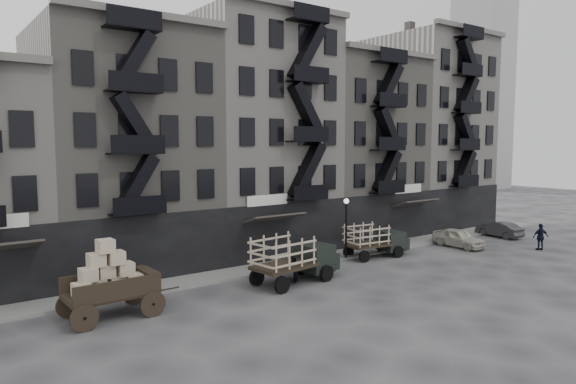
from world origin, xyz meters
TOP-DOWN VIEW (x-y plane):
  - ground at (0.00, 0.00)m, footprint 140.00×140.00m
  - sidewalk at (0.00, 3.75)m, footprint 55.00×2.50m
  - building_midwest at (-10.00, 9.83)m, footprint 10.00×11.35m
  - building_center at (-0.00, 9.82)m, footprint 10.00×11.35m
  - building_mideast at (10.00, 9.83)m, footprint 10.00×11.35m
  - building_east at (20.00, 9.82)m, footprint 10.00×11.35m
  - lamp_post at (3.00, 2.60)m, footprint 0.36×0.36m
  - wagon at (-13.96, 0.36)m, footprint 4.43×2.51m
  - stake_truck_west at (-3.39, 0.02)m, footprint 5.87×2.91m
  - stake_truck_east at (5.25, 1.96)m, footprint 5.00×2.48m
  - car_east at (13.00, 0.59)m, footprint 1.79×4.27m
  - car_far at (19.50, 1.14)m, footprint 1.80×4.13m
  - pedestrian_mid at (-3.40, 0.15)m, footprint 0.96×0.95m
  - policeman at (16.99, -3.78)m, footprint 1.28×1.02m

SIDE VIEW (x-z plane):
  - ground at x=0.00m, z-range 0.00..0.00m
  - sidewalk at x=0.00m, z-range 0.00..0.15m
  - car_far at x=19.50m, z-range 0.00..1.32m
  - car_east at x=13.00m, z-range 0.00..1.44m
  - pedestrian_mid at x=-3.40m, z-range 0.00..1.56m
  - policeman at x=16.99m, z-range 0.00..2.03m
  - stake_truck_east at x=5.25m, z-range 0.17..2.59m
  - stake_truck_west at x=-3.39m, z-range 0.20..3.04m
  - wagon at x=-13.96m, z-range 0.26..3.94m
  - lamp_post at x=3.00m, z-range 0.64..4.92m
  - building_midwest at x=-10.00m, z-range -0.60..15.60m
  - building_mideast at x=10.00m, z-range -0.60..15.60m
  - building_center at x=0.00m, z-range -0.60..17.60m
  - building_east at x=20.00m, z-range -0.60..18.60m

